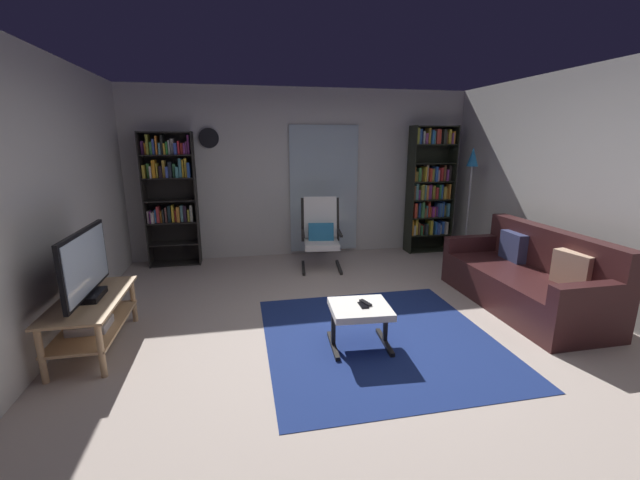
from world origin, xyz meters
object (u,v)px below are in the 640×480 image
(bookshelf_near_tv, at_px, (170,189))
(leather_sofa, at_px, (527,280))
(tv_remote, at_px, (366,303))
(floor_lamp_by_shelf, at_px, (471,174))
(cell_phone, at_px, (363,305))
(television, at_px, (86,266))
(bookshelf_near_sofa, at_px, (430,189))
(tv_stand, at_px, (92,316))
(lounge_armchair, at_px, (321,231))
(wall_clock, at_px, (209,138))
(ottoman, at_px, (360,313))

(bookshelf_near_tv, distance_m, leather_sofa, 4.83)
(tv_remote, distance_m, floor_lamp_by_shelf, 3.28)
(cell_phone, bearing_deg, television, 169.70)
(television, bearing_deg, cell_phone, -10.86)
(bookshelf_near_sofa, relative_size, floor_lamp_by_shelf, 1.19)
(tv_stand, bearing_deg, lounge_armchair, 38.23)
(tv_remote, relative_size, cell_phone, 1.03)
(tv_remote, height_order, cell_phone, tv_remote)
(tv_stand, height_order, wall_clock, wall_clock)
(bookshelf_near_tv, height_order, leather_sofa, bookshelf_near_tv)
(lounge_armchair, relative_size, cell_phone, 7.30)
(bookshelf_near_tv, xyz_separation_m, bookshelf_near_sofa, (4.04, -0.07, -0.09))
(bookshelf_near_sofa, height_order, floor_lamp_by_shelf, bookshelf_near_sofa)
(television, height_order, bookshelf_near_tv, bookshelf_near_tv)
(leather_sofa, bearing_deg, tv_remote, -166.97)
(bookshelf_near_tv, relative_size, lounge_armchair, 1.90)
(leather_sofa, distance_m, wall_clock, 4.61)
(leather_sofa, height_order, tv_remote, leather_sofa)
(tv_stand, distance_m, wall_clock, 3.21)
(television, bearing_deg, tv_stand, -98.16)
(television, relative_size, floor_lamp_by_shelf, 0.59)
(lounge_armchair, height_order, cell_phone, lounge_armchair)
(television, distance_m, leather_sofa, 4.44)
(television, height_order, floor_lamp_by_shelf, floor_lamp_by_shelf)
(bookshelf_near_sofa, relative_size, lounge_armchair, 2.00)
(bookshelf_near_tv, relative_size, tv_remote, 13.47)
(tv_remote, bearing_deg, lounge_armchair, 69.83)
(television, xyz_separation_m, bookshelf_near_tv, (0.34, 2.51, 0.36))
(television, xyz_separation_m, leather_sofa, (4.42, 0.06, -0.46))
(wall_clock, bearing_deg, cell_phone, -65.20)
(ottoman, bearing_deg, bookshelf_near_sofa, 54.55)
(television, distance_m, cell_phone, 2.43)
(leather_sofa, bearing_deg, lounge_armchair, 136.50)
(tv_stand, height_order, floor_lamp_by_shelf, floor_lamp_by_shelf)
(leather_sofa, relative_size, cell_phone, 14.02)
(cell_phone, height_order, floor_lamp_by_shelf, floor_lamp_by_shelf)
(bookshelf_near_sofa, xyz_separation_m, wall_clock, (-3.46, 0.20, 0.81))
(tv_remote, bearing_deg, bookshelf_near_tv, 106.54)
(tv_stand, distance_m, tv_remote, 2.42)
(television, bearing_deg, leather_sofa, 0.74)
(wall_clock, bearing_deg, floor_lamp_by_shelf, -13.50)
(leather_sofa, distance_m, cell_phone, 2.13)
(bookshelf_near_tv, xyz_separation_m, tv_remote, (2.05, -2.92, -0.73))
(bookshelf_near_sofa, distance_m, cell_phone, 3.59)
(leather_sofa, bearing_deg, bookshelf_near_sofa, 90.90)
(bookshelf_near_tv, distance_m, ottoman, 3.65)
(bookshelf_near_sofa, height_order, ottoman, bookshelf_near_sofa)
(bookshelf_near_tv, xyz_separation_m, leather_sofa, (4.08, -2.45, -0.82))
(leather_sofa, bearing_deg, floor_lamp_by_shelf, 81.41)
(tv_stand, xyz_separation_m, lounge_armchair, (2.46, 1.94, 0.22))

